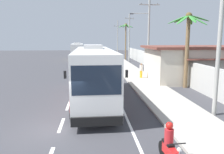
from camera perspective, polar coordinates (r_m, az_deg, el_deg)
The scene contains 15 objects.
ground_plane at distance 11.58m, azimuth -13.09°, elevation -12.92°, with size 160.00×160.00×0.00m, color #3A3A3F.
sidewalk_kerb at distance 21.67m, azimuth 8.91°, elevation -2.04°, with size 3.20×90.00×0.14m, color #A8A399.
lane_markings at distance 25.75m, azimuth -3.92°, elevation -0.26°, with size 3.66×71.00×0.01m.
boundary_wall at distance 26.38m, azimuth 14.93°, elevation 2.19°, with size 0.24×60.00×2.31m, color #B2B2AD.
coach_bus_foreground at distance 16.06m, azimuth -4.63°, elevation 1.19°, with size 3.02×11.66×3.95m.
coach_bus_far_lane at distance 49.83m, azimuth -8.72°, elevation 6.56°, with size 3.17×10.98×3.63m.
motorcycle_beside_bus at distance 8.49m, azimuth 14.44°, elevation -16.95°, with size 0.56×1.96×1.53m.
pedestrian_midwalk at distance 25.20m, azimuth 7.34°, elevation 1.70°, with size 0.36×0.36×1.61m.
utility_pole_nearest at distance 14.06m, azimuth 25.74°, elevation 12.69°, with size 1.97×0.24×10.37m.
utility_pole_mid at distance 29.06m, azimuth 9.07°, elevation 11.51°, with size 3.67×0.24×10.24m.
utility_pole_far at distance 44.85m, azimuth 4.35°, elevation 10.03°, with size 1.83×0.24×9.19m.
utility_pole_distant at distance 60.71m, azimuth 1.41°, elevation 9.91°, with size 1.98×0.24×9.22m.
palm_nearest at distance 21.31m, azimuth 18.54°, elevation 9.87°, with size 3.67×3.59×6.67m.
palm_second at distance 49.10m, azimuth 3.47°, elevation 11.00°, with size 3.25×3.30×7.66m.
roadside_building at distance 26.92m, azimuth 25.53°, elevation 3.20°, with size 15.93×7.42×3.65m.
Camera 1 is at (1.65, -10.60, 4.37)m, focal length 36.34 mm.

